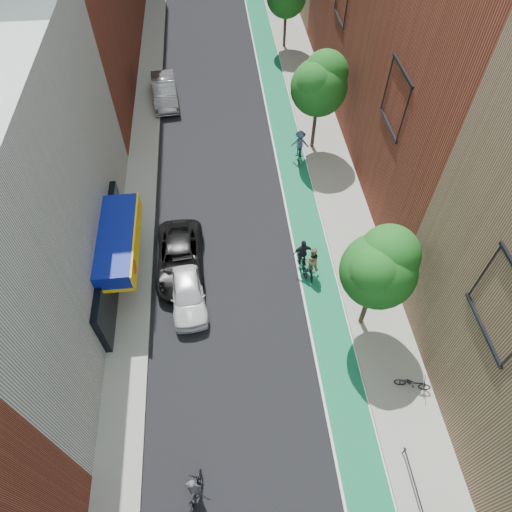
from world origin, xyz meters
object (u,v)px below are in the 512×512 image
object	(u,v)px
parked_car_silver	(165,91)
cyclist_lane_mid	(302,259)
cyclist_lane_far	(300,147)
cyclist_lead	(195,492)
cyclist_lane_near	(312,264)
parked_car_black	(180,259)
parked_car_white	(188,292)

from	to	relation	value
parked_car_silver	cyclist_lane_mid	world-z (taller)	cyclist_lane_mid
cyclist_lane_mid	cyclist_lane_far	bearing A→B (deg)	-103.93
parked_car_silver	cyclist_lane_mid	distance (m)	18.74
cyclist_lead	cyclist_lane_mid	size ratio (longest dim) A/B	0.93
cyclist_lane_near	cyclist_lane_far	distance (m)	9.69
parked_car_silver	cyclist_lane_near	distance (m)	19.32
parked_car_black	cyclist_lead	xyz separation A→B (m)	(0.61, -11.56, -0.09)
parked_car_silver	parked_car_white	bearing A→B (deg)	-90.86
cyclist_lane_near	cyclist_lane_mid	distance (m)	0.62
parked_car_white	parked_car_silver	world-z (taller)	parked_car_silver
cyclist_lane_far	cyclist_lane_near	bearing A→B (deg)	96.48
cyclist_lane_mid	parked_car_white	bearing A→B (deg)	7.96
parked_car_silver	cyclist_lane_far	world-z (taller)	cyclist_lane_far
parked_car_white	cyclist_lane_far	distance (m)	13.09
cyclist_lead	cyclist_lane_mid	xyz separation A→B (m)	(6.01, 10.85, 0.15)
parked_car_black	cyclist_lead	distance (m)	11.58
parked_car_white	cyclist_lane_mid	world-z (taller)	cyclist_lane_mid
parked_car_silver	cyclist_lane_mid	size ratio (longest dim) A/B	2.32
parked_car_black	cyclist_lane_mid	size ratio (longest dim) A/B	2.49
cyclist_lane_mid	cyclist_lane_far	xyz separation A→B (m)	(1.32, 9.20, 0.17)
parked_car_white	cyclist_lane_near	world-z (taller)	cyclist_lane_near
parked_car_black	parked_car_silver	distance (m)	16.37
parked_car_black	cyclist_lane_mid	distance (m)	6.66
parked_car_silver	cyclist_lane_near	world-z (taller)	cyclist_lane_near
parked_car_white	parked_car_black	size ratio (longest dim) A/B	0.81
cyclist_lane_far	cyclist_lead	bearing A→B (deg)	81.81
parked_car_white	parked_car_black	xyz separation A→B (m)	(-0.42, 2.22, 0.00)
cyclist_lane_near	cyclist_lane_mid	size ratio (longest dim) A/B	0.95
parked_car_white	cyclist_lead	size ratio (longest dim) A/B	2.17
parked_car_white	parked_car_black	bearing A→B (deg)	95.91
cyclist_lead	parked_car_black	bearing A→B (deg)	-74.41
cyclist_lane_near	cyclist_lane_mid	world-z (taller)	cyclist_lane_mid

